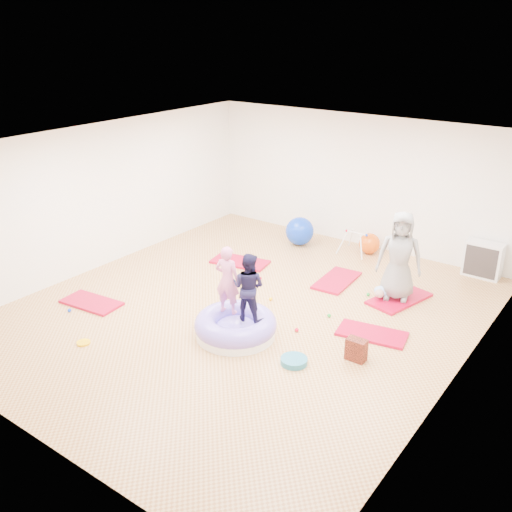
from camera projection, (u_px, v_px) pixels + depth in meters
The scene contains 19 objects.
room at pixel (245, 233), 9.12m from camera, with size 7.01×8.01×2.81m.
gym_mat_front_left at pixel (91, 303), 9.87m from camera, with size 1.06×0.53×0.04m, color #A4061F.
gym_mat_mid_left at pixel (240, 262), 11.55m from camera, with size 1.13×0.57×0.05m, color #A4061F.
gym_mat_center_back at pixel (337, 280), 10.72m from camera, with size 1.12×0.56×0.05m, color #A4061F.
gym_mat_right at pixel (372, 334), 8.89m from camera, with size 1.06×0.53×0.04m, color #A4061F.
gym_mat_rear_right at pixel (399, 299), 10.01m from camera, with size 1.18×0.59×0.05m, color #A4061F.
inflatable_cushion at pixel (236, 327), 8.82m from camera, with size 1.28×1.28×0.40m.
child_pink at pixel (227, 277), 8.69m from camera, with size 0.40×0.26×1.11m, color #D1689A.
child_navy at pixel (248, 284), 8.49m from camera, with size 0.52×0.41×1.08m, color black.
adult_caregiver at pixel (400, 256), 9.71m from camera, with size 0.77×0.50×1.57m, color gray.
infant at pixel (382, 292), 9.96m from camera, with size 0.34×0.34×0.20m.
ball_pit_balls at pixel (260, 307), 9.72m from camera, with size 3.87×3.59×0.06m.
exercise_ball_blue at pixel (300, 231), 12.41m from camera, with size 0.62×0.62×0.62m, color #0B34C6.
exercise_ball_orange at pixel (369, 244), 11.96m from camera, with size 0.44×0.44×0.44m, color #DD500B.
infant_play_gym at pixel (356, 239), 11.91m from camera, with size 0.62×0.59×0.48m.
cube_shelf at pixel (483, 260), 10.83m from camera, with size 0.69×0.34×0.69m.
balance_disc at pixel (294, 361), 8.14m from camera, with size 0.39×0.39×0.09m, color teal.
backpack at pixel (356, 350), 8.18m from camera, with size 0.29×0.18×0.33m, color maroon.
yellow_toy at pixel (84, 343), 8.65m from camera, with size 0.21×0.21×0.03m, color #FBBD00.
Camera 1 is at (5.19, -6.83, 4.52)m, focal length 40.00 mm.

